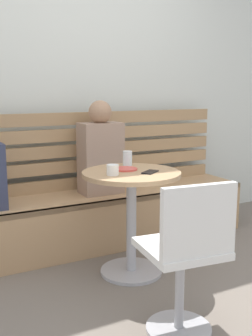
{
  "coord_description": "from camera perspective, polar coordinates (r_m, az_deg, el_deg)",
  "views": [
    {
      "loc": [
        -1.34,
        -1.85,
        1.29
      ],
      "look_at": [
        -0.0,
        0.66,
        0.75
      ],
      "focal_mm": 44.07,
      "sensor_mm": 36.0,
      "label": 1
    }
  ],
  "objects": [
    {
      "name": "booth_backrest",
      "position": [
        3.59,
        -5.82,
        2.48
      ],
      "size": [
        2.65,
        0.04,
        0.66
      ],
      "color": "#A68157",
      "rests_on": "booth_bench"
    },
    {
      "name": "booth_bench",
      "position": [
        3.5,
        -4.13,
        -7.06
      ],
      "size": [
        2.7,
        0.52,
        0.44
      ],
      "color": "tan",
      "rests_on": "ground"
    },
    {
      "name": "back_wall",
      "position": [
        3.74,
        -7.21,
        13.12
      ],
      "size": [
        5.2,
        0.1,
        2.9
      ],
      "primitive_type": "cube",
      "color": "silver",
      "rests_on": "ground"
    },
    {
      "name": "phone_on_table",
      "position": [
        2.79,
        3.34,
        -0.55
      ],
      "size": [
        0.15,
        0.14,
        0.01
      ],
      "primitive_type": "cube",
      "rotation": [
        0.0,
        0.0,
        2.18
      ],
      "color": "black",
      "rests_on": "cafe_table"
    },
    {
      "name": "cafe_table",
      "position": [
        2.87,
        0.75,
        -4.82
      ],
      "size": [
        0.68,
        0.68,
        0.74
      ],
      "color": "#ADADB2",
      "rests_on": "ground"
    },
    {
      "name": "ground",
      "position": [
        2.62,
        7.22,
        -18.8
      ],
      "size": [
        8.0,
        8.0,
        0.0
      ],
      "primitive_type": "plane",
      "color": "#70665B"
    },
    {
      "name": "cup_ceramic_white",
      "position": [
        2.7,
        -1.86,
        -0.26
      ],
      "size": [
        0.08,
        0.08,
        0.07
      ],
      "primitive_type": "cylinder",
      "color": "white",
      "rests_on": "cafe_table"
    },
    {
      "name": "cup_water_clear",
      "position": [
        3.03,
        0.2,
        1.34
      ],
      "size": [
        0.07,
        0.07,
        0.11
      ],
      "primitive_type": "cylinder",
      "color": "white",
      "rests_on": "cafe_table"
    },
    {
      "name": "person_adult",
      "position": [
        3.41,
        -3.54,
        2.2
      ],
      "size": [
        0.34,
        0.22,
        0.77
      ],
      "color": "#9E7F6B",
      "rests_on": "booth_bench"
    },
    {
      "name": "white_chair",
      "position": [
        2.18,
        8.39,
        -11.63
      ],
      "size": [
        0.44,
        0.44,
        0.85
      ],
      "color": "#ADADB2",
      "rests_on": "ground"
    },
    {
      "name": "plate_small",
      "position": [
        2.88,
        -0.12,
        -0.14
      ],
      "size": [
        0.17,
        0.17,
        0.01
      ],
      "primitive_type": "cylinder",
      "color": "#DB4C42",
      "rests_on": "cafe_table"
    }
  ]
}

